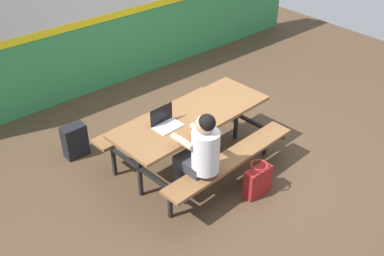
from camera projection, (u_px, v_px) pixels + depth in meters
ground_plane at (218, 151)px, 6.12m from camera, size 10.00×10.00×0.02m
accent_backdrop at (107, 9)px, 7.03m from camera, size 8.00×0.14×2.60m
picnic_table_main at (192, 126)px, 5.56m from camera, size 2.05×1.68×0.74m
student_nearer at (200, 152)px, 4.91m from camera, size 0.38×0.53×1.21m
laptop_silver at (166, 122)px, 5.24m from camera, size 0.33×0.24×0.22m
backpack_dark at (75, 141)px, 5.93m from camera, size 0.30×0.22×0.44m
tote_bag_bright at (258, 181)px, 5.31m from camera, size 0.34×0.21×0.43m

